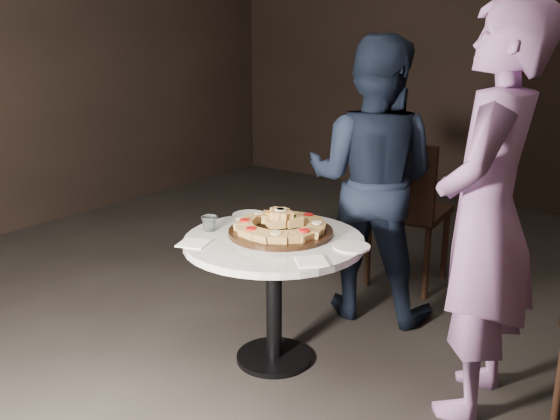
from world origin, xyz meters
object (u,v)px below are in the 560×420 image
water_glass (209,224)px  chair_far (404,204)px  table (274,262)px  focaccia_pile (281,223)px  diner_navy (372,180)px  serving_board (281,232)px  diner_teal (486,217)px

water_glass → chair_far: 1.40m
table → focaccia_pile: size_ratio=2.08×
water_glass → chair_far: chair_far is taller
diner_navy → table: bearing=69.8°
table → chair_far: 1.23m
serving_board → chair_far: (0.11, 1.16, -0.11)m
serving_board → water_glass: (-0.31, -0.17, 0.03)m
table → serving_board: serving_board is taller
serving_board → chair_far: size_ratio=0.53×
focaccia_pile → chair_far: chair_far is taller
serving_board → focaccia_pile: focaccia_pile is taller
table → serving_board: (-0.01, 0.07, 0.13)m
table → diner_teal: diner_teal is taller
table → serving_board: size_ratio=1.88×
chair_far → diner_navy: (-0.01, -0.43, 0.24)m
table → serving_board: bearing=98.8°
table → diner_teal: 1.02m
water_glass → diner_teal: (1.26, 0.33, 0.18)m
serving_board → water_glass: bearing=-151.4°
table → diner_navy: (0.09, 0.80, 0.27)m
chair_far → diner_teal: 1.34m
serving_board → diner_navy: diner_navy is taller
diner_teal → chair_far: bearing=-146.6°
focaccia_pile → diner_teal: (0.94, 0.16, 0.17)m
serving_board → focaccia_pile: size_ratio=1.11×
serving_board → water_glass: 0.36m
water_glass → diner_teal: bearing=14.6°
diner_teal → diner_navy: bearing=-130.3°
table → focaccia_pile: 0.19m
table → diner_navy: diner_navy is taller
serving_board → chair_far: 1.17m
serving_board → chair_far: bearing=84.3°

